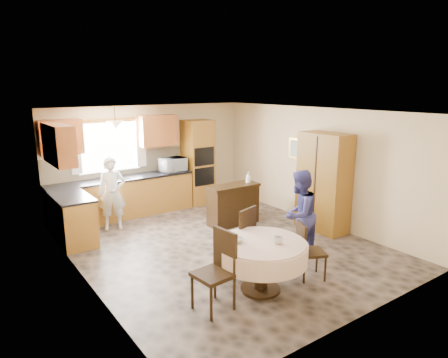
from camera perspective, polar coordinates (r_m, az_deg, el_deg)
name	(u,v)px	position (r m, az deg, el deg)	size (l,w,h in m)	color
floor	(222,246)	(7.62, -0.35, -9.49)	(5.00, 6.00, 0.01)	#6E5A4D
ceiling	(221,111)	(7.05, -0.38, 9.62)	(5.00, 6.00, 0.01)	white
wall_back	(150,158)	(9.79, -10.49, 3.02)	(5.00, 0.02, 2.50)	beige
wall_front	(363,228)	(5.17, 19.20, -6.62)	(5.00, 0.02, 2.50)	beige
wall_left	(81,204)	(6.20, -19.71, -3.40)	(0.02, 6.00, 2.50)	beige
wall_right	(316,166)	(8.87, 12.99, 1.87)	(0.02, 6.00, 2.50)	beige
window	(109,147)	(9.35, -16.10, 4.43)	(1.40, 0.03, 1.10)	white
curtain_left	(75,148)	(9.08, -20.48, 4.19)	(0.22, 0.02, 1.15)	white
curtain_right	(141,142)	(9.57, -11.77, 5.16)	(0.22, 0.02, 1.15)	white
base_cab_back	(123,198)	(9.38, -14.22, -2.69)	(3.30, 0.60, 0.88)	#BD7D32
counter_back	(122,179)	(9.27, -14.37, 0.05)	(3.30, 0.64, 0.04)	black
base_cab_left	(73,220)	(8.17, -20.75, -5.50)	(0.60, 1.20, 0.88)	#BD7D32
counter_left	(71,197)	(8.04, -21.01, -2.39)	(0.64, 1.20, 0.04)	black
backsplash	(117,164)	(9.48, -15.11, 2.03)	(3.30, 0.02, 0.55)	#C7B78C
wall_cab_left	(61,137)	(8.88, -22.32, 5.55)	(0.85, 0.33, 0.72)	#C16430
wall_cab_right	(158,130)	(9.62, -9.42, 6.86)	(0.90, 0.33, 0.72)	#C16430
wall_cab_side	(58,144)	(7.82, -22.58, 4.62)	(0.33, 1.20, 0.72)	#C16430
oven_tower	(198,162)	(10.09, -3.77, 2.41)	(0.66, 0.62, 2.12)	#BD7D32
oven_upper	(204,157)	(9.79, -2.82, 3.23)	(0.56, 0.01, 0.45)	black
oven_lower	(205,176)	(9.89, -2.79, 0.38)	(0.56, 0.01, 0.45)	black
pendant	(115,125)	(8.84, -15.26, 7.41)	(0.36, 0.36, 0.18)	beige
sideboard	(233,206)	(8.64, 1.30, -3.84)	(1.15, 0.47, 0.82)	#321F0D
space_heater	(247,204)	(9.21, 3.32, -3.56)	(0.42, 0.30, 0.58)	black
cupboard	(324,182)	(8.41, 14.04, -0.46)	(0.53, 1.06, 2.02)	#BD7D32
dining_table	(261,253)	(5.87, 5.32, -10.42)	(1.34, 1.34, 0.76)	#321F0D
chair_left	(218,266)	(5.43, -0.85, -12.33)	(0.51, 0.51, 1.08)	#321F0D
chair_back	(241,235)	(6.53, 2.51, -7.97)	(0.57, 0.57, 1.05)	#321F0D
chair_right	(307,248)	(6.37, 11.78, -9.59)	(0.52, 0.52, 0.91)	#321F0D
framed_picture	(299,149)	(9.13, 10.61, 4.24)	(0.06, 0.57, 0.47)	gold
microwave	(173,165)	(9.70, -7.30, 2.04)	(0.59, 0.40, 0.33)	silver
person_sink	(112,193)	(8.59, -15.69, -2.00)	(0.56, 0.37, 1.52)	silver
person_dining	(299,215)	(7.00, 10.67, -5.02)	(0.76, 0.59, 1.56)	navy
bowl_sideboard	(226,187)	(8.41, 0.27, -1.22)	(0.21, 0.21, 0.05)	#B2B2B2
bottle_sideboard	(248,178)	(8.74, 3.47, 0.09)	(0.11, 0.11, 0.29)	silver
cup_table	(278,240)	(5.74, 7.71, -8.66)	(0.13, 0.13, 0.10)	#B2B2B2
bowl_table	(237,240)	(5.76, 1.82, -8.70)	(0.19, 0.19, 0.06)	#B2B2B2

